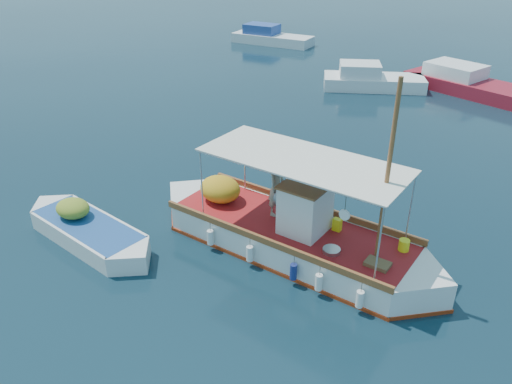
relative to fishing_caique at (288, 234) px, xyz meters
The scene contains 6 objects.
ground 0.72m from the fishing_caique, 106.59° to the left, with size 160.00×160.00×0.00m, color black.
fishing_caique is the anchor object (origin of this frame).
dinghy 6.58m from the fishing_caique, 149.13° to the right, with size 5.87×1.95×1.44m.
bg_boat_nw 19.02m from the fishing_caique, 106.37° to the left, with size 6.61×5.14×1.80m.
bg_boat_n 20.98m from the fishing_caique, 90.35° to the left, with size 8.58×4.86×1.80m.
bg_boat_far_w 31.68m from the fishing_caique, 125.22° to the left, with size 7.33×3.15×1.80m.
Camera 1 is at (7.05, -11.83, 9.19)m, focal length 35.00 mm.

